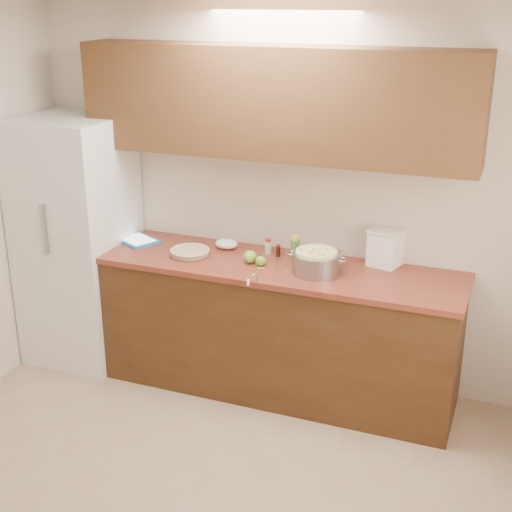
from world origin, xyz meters
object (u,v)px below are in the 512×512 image
at_px(colander, 316,262).
at_px(tablet, 138,240).
at_px(flour_canister, 386,247).
at_px(pie, 190,252).

bearing_deg(colander, tablet, 175.34).
height_order(colander, flour_canister, flour_canister).
bearing_deg(pie, flour_canister, 13.51).
height_order(pie, tablet, pie).
relative_size(colander, tablet, 1.15).
height_order(pie, flour_canister, flour_canister).
xyz_separation_m(pie, flour_canister, (1.27, 0.31, 0.10)).
relative_size(pie, colander, 0.70).
xyz_separation_m(flour_canister, tablet, (-1.75, -0.19, -0.12)).
bearing_deg(flour_canister, pie, -166.49).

